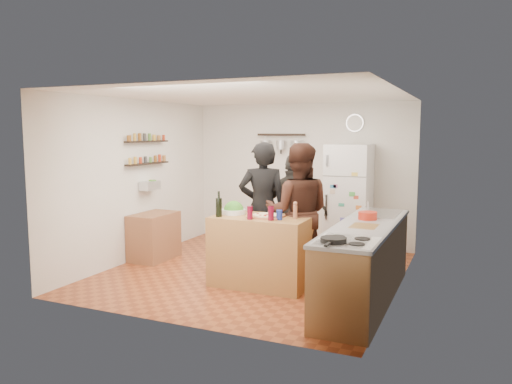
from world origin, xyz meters
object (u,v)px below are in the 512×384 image
at_px(salad_bowl, 234,212).
at_px(counter_run, 365,263).
at_px(person_left, 263,208).
at_px(person_center, 298,212).
at_px(side_table, 154,236).
at_px(skillet, 333,240).
at_px(person_back, 294,212).
at_px(prep_island, 261,251).
at_px(pepper_mill, 295,212).
at_px(salt_canister, 279,215).
at_px(fridge, 349,199).
at_px(wine_bottle, 219,207).
at_px(red_bowl, 368,216).
at_px(wall_clock, 355,123).

bearing_deg(salad_bowl, counter_run, -3.39).
bearing_deg(person_left, person_center, 141.02).
bearing_deg(salad_bowl, side_table, 163.06).
distance_m(skillet, side_table, 3.79).
bearing_deg(skillet, person_back, 118.78).
bearing_deg(prep_island, pepper_mill, 6.34).
bearing_deg(salad_bowl, person_back, 60.22).
bearing_deg(pepper_mill, salt_canister, -131.42).
distance_m(salad_bowl, fridge, 2.43).
bearing_deg(wine_bottle, red_bowl, 15.75).
bearing_deg(wine_bottle, person_back, 62.99).
xyz_separation_m(prep_island, fridge, (0.62, 2.24, 0.45)).
height_order(salad_bowl, wine_bottle, wine_bottle).
bearing_deg(person_left, person_back, -154.98).
bearing_deg(wall_clock, salad_bowl, -112.32).
bearing_deg(skillet, side_table, 153.13).
bearing_deg(side_table, counter_run, -10.04).
distance_m(counter_run, skillet, 1.19).
distance_m(wine_bottle, person_center, 1.08).
relative_size(prep_island, person_back, 0.74).
height_order(skillet, side_table, skillet).
xyz_separation_m(person_left, person_back, (0.33, 0.39, -0.09)).
distance_m(skillet, wall_clock, 3.96).
bearing_deg(salad_bowl, red_bowl, 7.95).
height_order(person_left, counter_run, person_left).
height_order(prep_island, person_left, person_left).
height_order(person_center, person_back, person_center).
bearing_deg(salad_bowl, fridge, 64.72).
bearing_deg(counter_run, person_back, 140.78).
relative_size(prep_island, wall_clock, 4.17).
xyz_separation_m(pepper_mill, person_back, (-0.34, 0.92, -0.15)).
relative_size(person_center, fridge, 1.03).
xyz_separation_m(person_back, wall_clock, (0.51, 1.60, 1.31)).
bearing_deg(counter_run, red_bowl, 98.17).
relative_size(prep_island, red_bowl, 5.41).
bearing_deg(prep_island, person_center, 50.41).
distance_m(red_bowl, fridge, 2.07).
distance_m(salt_canister, fridge, 2.39).
bearing_deg(red_bowl, salad_bowl, -172.05).
relative_size(prep_island, person_left, 0.67).
distance_m(pepper_mill, side_table, 2.65).
xyz_separation_m(salt_canister, person_left, (-0.52, 0.70, -0.04)).
distance_m(person_back, skillet, 2.41).
distance_m(counter_run, side_table, 3.49).
distance_m(salad_bowl, counter_run, 1.86).
distance_m(person_back, wall_clock, 2.13).
bearing_deg(salad_bowl, pepper_mill, 0.00).
height_order(person_center, counter_run, person_center).
xyz_separation_m(prep_island, person_center, (0.36, 0.43, 0.47)).
relative_size(person_left, side_table, 2.34).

